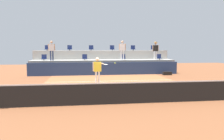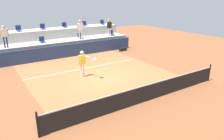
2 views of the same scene
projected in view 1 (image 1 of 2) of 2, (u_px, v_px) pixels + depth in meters
name	position (u px, v px, depth m)	size (l,w,h in m)	color
ground_plane	(116.00, 87.00, 12.85)	(40.00, 40.00, 0.00)	brown
court_inner_paint	(113.00, 84.00, 13.83)	(9.00, 10.00, 0.01)	#A36038
court_service_line	(111.00, 81.00, 15.21)	(9.00, 0.06, 0.00)	silver
tennis_net	(131.00, 92.00, 8.85)	(10.48, 0.08, 1.07)	black
sponsor_backboard	(105.00, 69.00, 18.71)	(13.00, 0.16, 1.10)	navy
seating_tier_lower	(104.00, 67.00, 19.98)	(13.00, 1.80, 1.25)	#ADAAA3
seating_tier_upper	(102.00, 61.00, 21.72)	(13.00, 1.80, 2.10)	#ADAAA3
stadium_chair_lower_far_left	(44.00, 58.00, 19.11)	(0.44, 0.40, 0.52)	#2D2D33
stadium_chair_lower_left	(85.00, 58.00, 19.60)	(0.44, 0.40, 0.52)	#2D2D33
stadium_chair_lower_right	(123.00, 57.00, 20.08)	(0.44, 0.40, 0.52)	#2D2D33
stadium_chair_lower_far_right	(159.00, 57.00, 20.55)	(0.44, 0.40, 0.52)	#2D2D33
stadium_chair_upper_far_left	(47.00, 48.00, 20.81)	(0.44, 0.40, 0.52)	#2D2D33
stadium_chair_upper_left	(70.00, 48.00, 21.10)	(0.44, 0.40, 0.52)	#2D2D33
stadium_chair_upper_mid_left	(91.00, 48.00, 21.38)	(0.44, 0.40, 0.52)	#2D2D33
stadium_chair_upper_mid_right	(112.00, 48.00, 21.67)	(0.44, 0.40, 0.52)	#2D2D33
stadium_chair_upper_right	(133.00, 48.00, 21.96)	(0.44, 0.40, 0.52)	#2D2D33
stadium_chair_upper_far_right	(153.00, 48.00, 22.24)	(0.44, 0.40, 0.52)	#2D2D33
tennis_player	(98.00, 68.00, 13.50)	(0.89, 1.17, 1.73)	white
spectator_in_grey	(52.00, 49.00, 18.75)	(0.60, 0.24, 1.71)	navy
spectator_leaning_on_rail	(122.00, 48.00, 19.60)	(0.61, 0.28, 1.75)	white
spectator_with_hat	(156.00, 49.00, 20.03)	(0.57, 0.43, 1.67)	white
tennis_ball	(115.00, 63.00, 12.85)	(0.07, 0.07, 0.07)	#CCE033
equipment_bag	(167.00, 73.00, 18.68)	(0.76, 0.28, 0.30)	black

